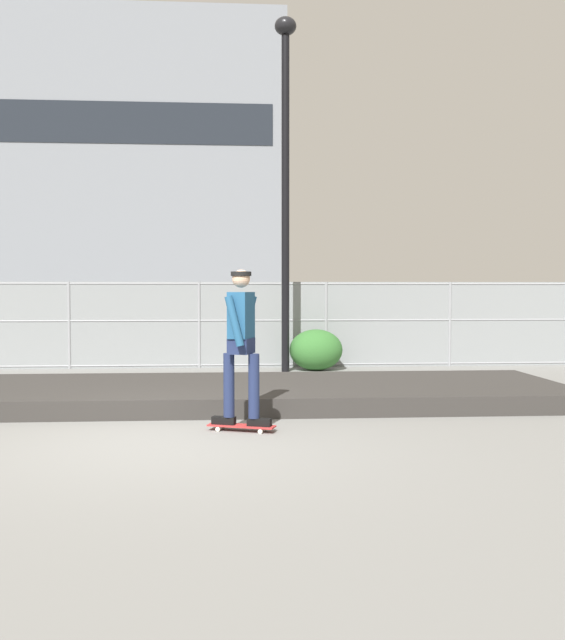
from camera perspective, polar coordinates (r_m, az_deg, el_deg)
ground_plane at (r=7.75m, az=-9.71°, el=-9.87°), size 120.00×120.00×0.00m
gravel_berm at (r=10.42m, az=-8.18°, el=-5.99°), size 11.35×3.00×0.26m
skateboard at (r=8.21m, az=-3.41°, el=-8.75°), size 0.82×0.45×0.07m
skater at (r=8.08m, az=-3.43°, el=-1.37°), size 0.71×0.62×1.82m
chain_fence at (r=14.89m, az=-6.89°, el=-0.38°), size 16.50×0.06×1.85m
street_lamp at (r=14.36m, az=0.25°, el=13.53°), size 0.44×0.44×7.15m
parked_car_near at (r=17.67m, az=-16.30°, el=-0.34°), size 4.50×2.14×1.66m
parked_car_mid at (r=17.55m, az=1.58°, el=-0.26°), size 4.50×2.16×1.66m
parked_car_far at (r=19.28m, az=21.04°, el=-0.18°), size 4.44×2.02×1.66m
library_building at (r=49.00m, az=-13.53°, el=11.53°), size 22.38×10.72×19.00m
shrub_left at (r=14.37m, az=2.78°, el=-2.48°), size 1.11×0.91×0.86m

